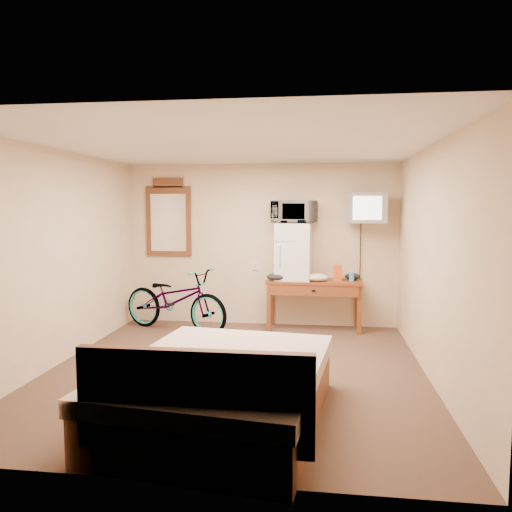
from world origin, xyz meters
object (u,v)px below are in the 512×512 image
microwave (294,212)px  blue_cup (352,277)px  crt_television (366,208)px  bed (221,390)px  wall_mirror (169,218)px  desk (314,288)px  mini_fridge (294,251)px  bicycle (175,299)px

microwave → blue_cup: (0.86, -0.08, -0.95)m
microwave → crt_television: crt_television is taller
microwave → bed: 3.76m
wall_mirror → desk: bearing=-6.8°
mini_fridge → wall_mirror: 2.06m
mini_fridge → wall_mirror: size_ratio=0.69×
crt_television → bed: 4.00m
microwave → desk: bearing=4.9°
desk → blue_cup: 0.58m
crt_television → bicycle: crt_television is taller
microwave → blue_cup: microwave is taller
mini_fridge → bicycle: size_ratio=0.47×
desk → microwave: size_ratio=2.36×
crt_television → mini_fridge: bearing=177.6°
crt_television → bicycle: size_ratio=0.35×
blue_cup → desk: bearing=178.4°
blue_cup → crt_television: 1.03m
bicycle → desk: bearing=-60.8°
desk → wall_mirror: 2.54m
blue_cup → bicycle: size_ratio=0.07×
desk → bicycle: (-2.04, -0.32, -0.16)m
desk → crt_television: (0.74, 0.02, 1.19)m
mini_fridge → crt_television: crt_television is taller
desk → microwave: microwave is taller
desk → bed: bearing=-102.2°
desk → bicycle: 2.07m
crt_television → bed: (-1.47, -3.39, -1.53)m
microwave → crt_television: (1.05, -0.04, 0.06)m
microwave → crt_television: 1.05m
bed → bicycle: bearing=113.2°
desk → blue_cup: bearing=-1.6°
bicycle → microwave: bearing=-57.1°
wall_mirror → bicycle: bearing=-65.9°
wall_mirror → bicycle: (0.26, -0.59, -1.19)m
blue_cup → mini_fridge: bearing=174.5°
crt_television → wall_mirror: wall_mirror is taller
wall_mirror → bed: (1.57, -3.64, -1.37)m
bed → mini_fridge: bearing=83.0°
crt_television → wall_mirror: (-3.04, 0.25, -0.16)m
desk → bicycle: bicycle is taller
desk → wall_mirror: bearing=173.2°
mini_fridge → blue_cup: mini_fridge is taller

